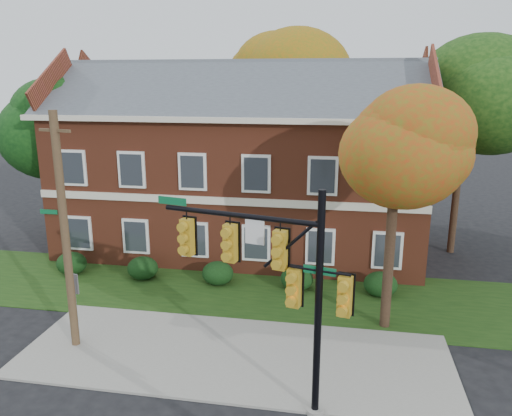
% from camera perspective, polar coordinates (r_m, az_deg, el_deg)
% --- Properties ---
extents(ground, '(120.00, 120.00, 0.00)m').
position_cam_1_polar(ground, '(16.26, -3.32, -18.41)').
color(ground, black).
rests_on(ground, ground).
extents(sidewalk, '(14.00, 5.00, 0.08)m').
position_cam_1_polar(sidewalk, '(17.06, -2.51, -16.51)').
color(sidewalk, gray).
rests_on(sidewalk, ground).
extents(grass_strip, '(30.00, 6.00, 0.04)m').
position_cam_1_polar(grass_strip, '(21.42, 0.42, -9.75)').
color(grass_strip, '#193811').
rests_on(grass_strip, ground).
extents(apartment_building, '(18.80, 8.80, 9.74)m').
position_cam_1_polar(apartment_building, '(26.03, -1.71, 6.04)').
color(apartment_building, brown).
rests_on(apartment_building, ground).
extents(hedge_far_left, '(1.40, 1.26, 1.05)m').
position_cam_1_polar(hedge_far_left, '(24.85, -20.32, -5.94)').
color(hedge_far_left, black).
rests_on(hedge_far_left, ground).
extents(hedge_left, '(1.40, 1.26, 1.05)m').
position_cam_1_polar(hedge_left, '(23.32, -12.82, -6.71)').
color(hedge_left, black).
rests_on(hedge_left, ground).
extents(hedge_center, '(1.40, 1.26, 1.05)m').
position_cam_1_polar(hedge_center, '(22.24, -4.40, -7.44)').
color(hedge_center, black).
rests_on(hedge_center, ground).
extents(hedge_right, '(1.40, 1.26, 1.05)m').
position_cam_1_polar(hedge_right, '(21.68, 4.69, -8.04)').
color(hedge_right, black).
rests_on(hedge_right, ground).
extents(hedge_far_right, '(1.40, 1.26, 1.05)m').
position_cam_1_polar(hedge_far_right, '(21.68, 14.04, -8.45)').
color(hedge_far_right, black).
rests_on(hedge_far_right, ground).
extents(tree_near_right, '(4.50, 4.25, 8.58)m').
position_cam_1_polar(tree_near_right, '(17.36, 16.60, 6.78)').
color(tree_near_right, black).
rests_on(tree_near_right, ground).
extents(tree_left_rear, '(5.40, 5.10, 8.88)m').
position_cam_1_polar(tree_left_rear, '(28.45, -22.06, 9.16)').
color(tree_left_rear, black).
rests_on(tree_left_rear, ground).
extents(tree_right_rear, '(6.30, 5.95, 10.62)m').
position_cam_1_polar(tree_right_rear, '(26.76, 23.67, 11.83)').
color(tree_right_rear, black).
rests_on(tree_right_rear, ground).
extents(tree_far_rear, '(6.84, 6.46, 11.52)m').
position_cam_1_polar(tree_far_rear, '(33.28, 3.41, 14.54)').
color(tree_far_rear, black).
rests_on(tree_far_rear, ground).
extents(traffic_signal, '(5.48, 1.42, 6.24)m').
position_cam_1_polar(traffic_signal, '(13.19, 2.52, -7.56)').
color(traffic_signal, gray).
rests_on(traffic_signal, ground).
extents(utility_pole, '(1.22, 0.40, 7.93)m').
position_cam_1_polar(utility_pole, '(17.17, -20.99, -2.74)').
color(utility_pole, '#4E3624').
rests_on(utility_pole, ground).
extents(sign_post, '(0.37, 0.11, 2.53)m').
position_cam_1_polar(sign_post, '(18.18, -20.00, -9.45)').
color(sign_post, slate).
rests_on(sign_post, ground).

